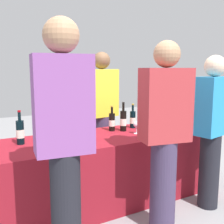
% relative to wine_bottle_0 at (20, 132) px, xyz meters
% --- Properties ---
extents(ground_plane, '(12.00, 12.00, 0.00)m').
position_rel_wine_bottle_0_xyz_m(ground_plane, '(0.93, -0.10, -0.85)').
color(ground_plane, gray).
extents(tasting_table, '(2.42, 0.79, 0.73)m').
position_rel_wine_bottle_0_xyz_m(tasting_table, '(0.93, -0.10, -0.48)').
color(tasting_table, maroon).
rests_on(tasting_table, ground_plane).
extents(wine_bottle_0, '(0.07, 0.07, 0.32)m').
position_rel_wine_bottle_0_xyz_m(wine_bottle_0, '(0.00, 0.00, 0.00)').
color(wine_bottle_0, black).
rests_on(wine_bottle_0, tasting_table).
extents(wine_bottle_1, '(0.07, 0.07, 0.30)m').
position_rel_wine_bottle_0_xyz_m(wine_bottle_1, '(0.30, 0.03, -0.01)').
color(wine_bottle_1, black).
rests_on(wine_bottle_1, tasting_table).
extents(wine_bottle_2, '(0.07, 0.07, 0.33)m').
position_rel_wine_bottle_0_xyz_m(wine_bottle_2, '(0.61, -0.04, 0.00)').
color(wine_bottle_2, black).
rests_on(wine_bottle_2, tasting_table).
extents(wine_bottle_3, '(0.07, 0.07, 0.29)m').
position_rel_wine_bottle_0_xyz_m(wine_bottle_3, '(1.03, 0.07, -0.01)').
color(wine_bottle_3, black).
rests_on(wine_bottle_3, tasting_table).
extents(wine_bottle_4, '(0.07, 0.07, 0.33)m').
position_rel_wine_bottle_0_xyz_m(wine_bottle_4, '(1.14, 0.00, 0.00)').
color(wine_bottle_4, black).
rests_on(wine_bottle_4, tasting_table).
extents(wine_bottle_5, '(0.07, 0.07, 0.29)m').
position_rel_wine_bottle_0_xyz_m(wine_bottle_5, '(1.33, 0.09, -0.01)').
color(wine_bottle_5, black).
rests_on(wine_bottle_5, tasting_table).
extents(wine_bottle_6, '(0.08, 0.08, 0.30)m').
position_rel_wine_bottle_0_xyz_m(wine_bottle_6, '(1.44, 0.04, -0.01)').
color(wine_bottle_6, black).
rests_on(wine_bottle_6, tasting_table).
extents(wine_bottle_7, '(0.08, 0.08, 0.32)m').
position_rel_wine_bottle_0_xyz_m(wine_bottle_7, '(1.68, 0.10, -0.01)').
color(wine_bottle_7, black).
rests_on(wine_bottle_7, tasting_table).
extents(wine_glass_0, '(0.07, 0.07, 0.14)m').
position_rel_wine_bottle_0_xyz_m(wine_glass_0, '(0.11, -0.24, -0.02)').
color(wine_glass_0, silver).
rests_on(wine_glass_0, tasting_table).
extents(wine_glass_1, '(0.07, 0.07, 0.13)m').
position_rel_wine_bottle_0_xyz_m(wine_glass_1, '(0.63, -0.19, -0.02)').
color(wine_glass_1, silver).
rests_on(wine_glass_1, tasting_table).
extents(wine_glass_2, '(0.07, 0.07, 0.14)m').
position_rel_wine_bottle_0_xyz_m(wine_glass_2, '(1.20, -0.19, -0.02)').
color(wine_glass_2, silver).
rests_on(wine_glass_2, tasting_table).
extents(server_pouring, '(0.42, 0.27, 1.65)m').
position_rel_wine_bottle_0_xyz_m(server_pouring, '(1.15, 0.56, 0.05)').
color(server_pouring, '#3F3351').
rests_on(server_pouring, ground_plane).
extents(guest_0, '(0.41, 0.26, 1.76)m').
position_rel_wine_bottle_0_xyz_m(guest_0, '(0.12, -0.89, 0.13)').
color(guest_0, black).
rests_on(guest_0, ground_plane).
extents(guest_1, '(0.45, 0.30, 1.66)m').
position_rel_wine_bottle_0_xyz_m(guest_1, '(1.03, -0.84, 0.05)').
color(guest_1, '#3F3351').
rests_on(guest_1, ground_plane).
extents(guest_2, '(0.41, 0.27, 1.57)m').
position_rel_wine_bottle_0_xyz_m(guest_2, '(1.73, -0.75, 0.01)').
color(guest_2, black).
rests_on(guest_2, ground_plane).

